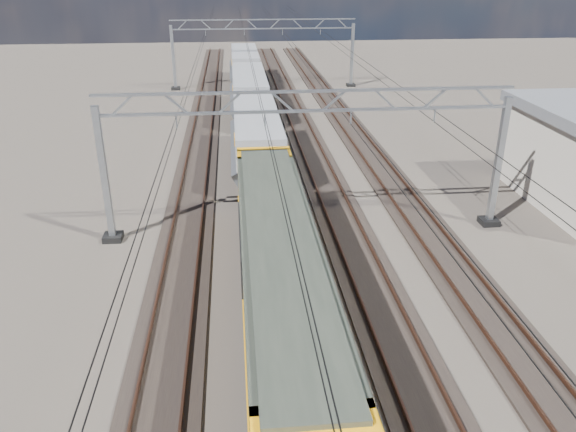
{
  "coord_description": "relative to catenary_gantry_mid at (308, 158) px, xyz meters",
  "views": [
    {
      "loc": [
        -3.39,
        -21.18,
        12.3
      ],
      "look_at": [
        -1.25,
        0.7,
        2.4
      ],
      "focal_mm": 35.0,
      "sensor_mm": 36.0,
      "label": 1
    }
  ],
  "objects": [
    {
      "name": "ground",
      "position": [
        -0.0,
        -4.0,
        -3.91
      ],
      "size": [
        160.0,
        160.0,
        0.0
      ],
      "primitive_type": "plane",
      "color": "#28231E",
      "rests_on": "ground"
    },
    {
      "name": "track_outer_west",
      "position": [
        -6.0,
        -4.0,
        -3.83
      ],
      "size": [
        2.6,
        140.0,
        0.3
      ],
      "color": "black",
      "rests_on": "ground"
    },
    {
      "name": "track_loco",
      "position": [
        -2.0,
        -4.0,
        -3.83
      ],
      "size": [
        2.6,
        140.0,
        0.3
      ],
      "color": "black",
      "rests_on": "ground"
    },
    {
      "name": "track_inner_east",
      "position": [
        2.0,
        -4.0,
        -3.83
      ],
      "size": [
        2.6,
        140.0,
        0.3
      ],
      "color": "black",
      "rests_on": "ground"
    },
    {
      "name": "track_outer_east",
      "position": [
        6.0,
        -4.0,
        -3.83
      ],
      "size": [
        2.6,
        140.0,
        0.3
      ],
      "color": "black",
      "rests_on": "ground"
    },
    {
      "name": "catenary_gantry_mid",
      "position": [
        0.0,
        0.0,
        0.0
      ],
      "size": [
        19.9,
        0.9,
        7.11
      ],
      "color": "#91979E",
      "rests_on": "ground"
    },
    {
      "name": "catenary_gantry_far",
      "position": [
        0.0,
        36.0,
        0.0
      ],
      "size": [
        19.9,
        0.9,
        7.11
      ],
      "color": "#91979E",
      "rests_on": "ground"
    },
    {
      "name": "overhead_wires",
      "position": [
        -0.0,
        4.0,
        1.84
      ],
      "size": [
        12.03,
        140.0,
        0.53
      ],
      "color": "black",
      "rests_on": "ground"
    },
    {
      "name": "locomotive",
      "position": [
        -2.0,
        -7.89,
        -1.58
      ],
      "size": [
        2.76,
        21.1,
        3.62
      ],
      "color": "black",
      "rests_on": "ground"
    },
    {
      "name": "hopper_wagon_lead",
      "position": [
        -2.0,
        9.81,
        -1.67
      ],
      "size": [
        3.38,
        13.0,
        3.25
      ],
      "color": "black",
      "rests_on": "ground"
    },
    {
      "name": "hopper_wagon_mid",
      "position": [
        -2.0,
        24.01,
        -1.67
      ],
      "size": [
        3.38,
        13.0,
        3.25
      ],
      "color": "black",
      "rests_on": "ground"
    },
    {
      "name": "hopper_wagon_third",
      "position": [
        -2.0,
        38.21,
        -1.67
      ],
      "size": [
        3.38,
        13.0,
        3.25
      ],
      "color": "black",
      "rests_on": "ground"
    }
  ]
}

